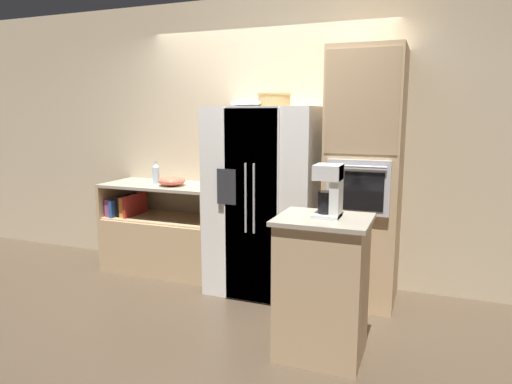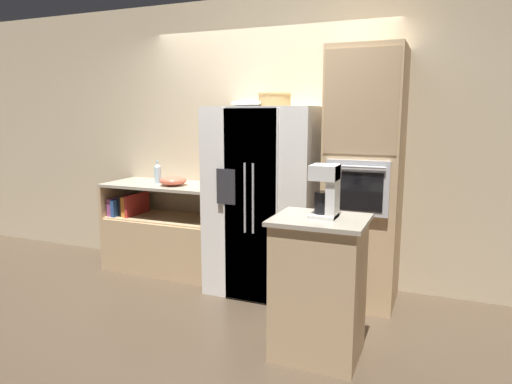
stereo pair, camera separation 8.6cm
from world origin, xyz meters
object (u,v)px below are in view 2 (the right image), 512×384
(refrigerator, at_px, (266,200))
(fruit_bowl, at_px, (247,103))
(wicker_basket, at_px, (275,99))
(mixing_bowl, at_px, (173,181))
(coffee_maker, at_px, (327,189))
(wall_oven, at_px, (364,178))
(bottle_tall, at_px, (158,173))

(refrigerator, xyz_separation_m, fruit_bowl, (-0.19, -0.01, 0.90))
(wicker_basket, distance_m, mixing_bowl, 1.35)
(mixing_bowl, distance_m, coffee_maker, 2.12)
(wall_oven, bearing_deg, coffee_maker, -93.79)
(refrigerator, bearing_deg, mixing_bowl, 178.64)
(refrigerator, xyz_separation_m, bottle_tall, (-1.26, 0.08, 0.18))
(wicker_basket, distance_m, coffee_maker, 1.47)
(mixing_bowl, bearing_deg, wicker_basket, 3.46)
(refrigerator, distance_m, mixing_bowl, 1.04)
(wicker_basket, height_order, coffee_maker, wicker_basket)
(refrigerator, distance_m, wall_oven, 0.92)
(wicker_basket, relative_size, coffee_maker, 0.88)
(wall_oven, bearing_deg, wicker_basket, 178.37)
(wall_oven, xyz_separation_m, wicker_basket, (-0.84, 0.02, 0.69))
(wall_oven, relative_size, mixing_bowl, 7.95)
(refrigerator, height_order, coffee_maker, refrigerator)
(wicker_basket, xyz_separation_m, bottle_tall, (-1.30, -0.01, -0.75))
(wicker_basket, bearing_deg, bottle_tall, -179.71)
(bottle_tall, xyz_separation_m, coffee_maker, (2.08, -1.08, 0.13))
(wicker_basket, distance_m, bottle_tall, 1.50)
(wall_oven, distance_m, wicker_basket, 1.09)
(wicker_basket, height_order, mixing_bowl, wicker_basket)
(wall_oven, bearing_deg, refrigerator, -175.76)
(refrigerator, height_order, wicker_basket, wicker_basket)
(refrigerator, distance_m, fruit_bowl, 0.91)
(refrigerator, bearing_deg, fruit_bowl, -178.45)
(refrigerator, height_order, fruit_bowl, fruit_bowl)
(refrigerator, height_order, bottle_tall, refrigerator)
(wall_oven, xyz_separation_m, fruit_bowl, (-1.08, -0.07, 0.65))
(mixing_bowl, bearing_deg, fruit_bowl, -2.01)
(refrigerator, relative_size, mixing_bowl, 6.21)
(bottle_tall, bearing_deg, coffee_maker, -27.57)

